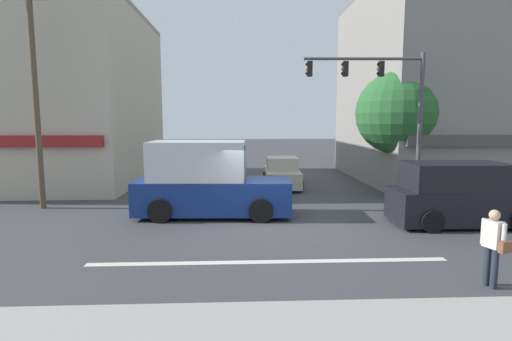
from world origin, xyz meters
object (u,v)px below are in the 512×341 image
Objects in this scene: traffic_light_mast at (389,100)px; box_truck_crossing_leftbound at (208,182)px; utility_pole_far_right at (399,113)px; utility_pole_near_left at (36,97)px; pedestrian_foreground_with_bag at (493,244)px; van_parked_curbside at (459,196)px; street_tree at (397,113)px; sedan_crossing_center at (282,174)px.

box_truck_crossing_leftbound is at bearing -166.78° from traffic_light_mast.
utility_pole_far_right is 6.39m from traffic_light_mast.
pedestrian_foreground_with_bag is at bearing -32.02° from utility_pole_near_left.
van_parked_curbside is at bearing -11.15° from box_truck_crossing_leftbound.
traffic_light_mast is at bearing 13.22° from box_truck_crossing_leftbound.
van_parked_curbside is 2.77× the size of pedestrian_foreground_with_bag.
utility_pole_far_right reaches higher than pedestrian_foreground_with_bag.
street_tree is at bearing 88.69° from van_parked_curbside.
utility_pole_near_left is 2.04× the size of sedan_crossing_center.
traffic_light_mast is 6.94m from sedan_crossing_center.
sedan_crossing_center is (-3.85, 4.51, -3.59)m from traffic_light_mast.
box_truck_crossing_leftbound is at bearing -154.08° from street_tree.
utility_pole_far_right is 12.79m from box_truck_crossing_leftbound.
pedestrian_foreground_with_bag reaches higher than sedan_crossing_center.
pedestrian_foreground_with_bag is at bearing -45.82° from box_truck_crossing_leftbound.
utility_pole_far_right is at bearing 10.44° from sedan_crossing_center.
utility_pole_far_right is 1.21× the size of traffic_light_mast.
pedestrian_foreground_with_bag is (3.02, -12.85, 0.24)m from sedan_crossing_center.
traffic_light_mast is (-2.79, -5.74, 0.42)m from utility_pole_far_right.
utility_pole_near_left reaches higher than utility_pole_far_right.
van_parked_curbside is at bearing -69.88° from traffic_light_mast.
street_tree reaches higher than sedan_crossing_center.
street_tree is 1.02× the size of box_truck_crossing_leftbound.
sedan_crossing_center is at bearing -169.56° from utility_pole_far_right.
box_truck_crossing_leftbound is (-10.06, -7.45, -2.63)m from utility_pole_far_right.
van_parked_curbside is at bearing -12.12° from utility_pole_near_left.
utility_pole_near_left is 11.73m from sedan_crossing_center.
van_parked_curbside is at bearing 67.32° from pedestrian_foreground_with_bag.
street_tree is at bearing 9.65° from utility_pole_near_left.
sedan_crossing_center is 7.12m from box_truck_crossing_leftbound.
pedestrian_foreground_with_bag is (-2.20, -10.83, -2.88)m from street_tree.
traffic_light_mast is at bearing 84.32° from pedestrian_foreground_with_bag.
street_tree is at bearing -113.53° from utility_pole_far_right.
utility_pole_near_left reaches higher than traffic_light_mast.
van_parked_curbside is (1.24, -3.39, -3.30)m from traffic_light_mast.
street_tree reaches higher than van_parked_curbside.
pedestrian_foreground_with_bag is at bearing -112.68° from van_parked_curbside.
box_truck_crossing_leftbound reaches higher than sedan_crossing_center.
box_truck_crossing_leftbound is 9.25m from pedestrian_foreground_with_bag.
utility_pole_near_left is at bearing 166.65° from box_truck_crossing_leftbound.
street_tree is 3.54m from utility_pole_far_right.
utility_pole_near_left is (-15.36, -2.61, 0.55)m from street_tree.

